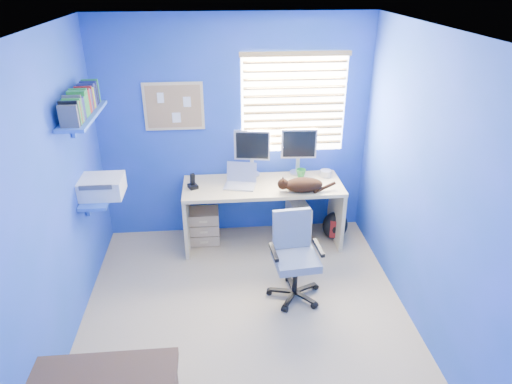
{
  "coord_description": "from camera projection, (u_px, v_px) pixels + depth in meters",
  "views": [
    {
      "loc": [
        -0.21,
        -3.26,
        2.89
      ],
      "look_at": [
        0.15,
        0.65,
        0.95
      ],
      "focal_mm": 32.0,
      "sensor_mm": 36.0,
      "label": 1
    }
  ],
  "objects": [
    {
      "name": "phone",
      "position": [
        193.0,
        181.0,
        4.9
      ],
      "size": [
        0.13,
        0.14,
        0.17
      ],
      "primitive_type": "cube",
      "rotation": [
        0.0,
        0.0,
        0.42
      ],
      "color": "black",
      "rests_on": "desk"
    },
    {
      "name": "laptop",
      "position": [
        240.0,
        177.0,
        4.93
      ],
      "size": [
        0.38,
        0.33,
        0.22
      ],
      "primitive_type": "cube",
      "rotation": [
        0.0,
        0.0,
        -0.24
      ],
      "color": "silver",
      "rests_on": "desk"
    },
    {
      "name": "cat",
      "position": [
        303.0,
        185.0,
        4.84
      ],
      "size": [
        0.43,
        0.24,
        0.15
      ],
      "primitive_type": "ellipsoid",
      "rotation": [
        0.0,
        0.0,
        -0.06
      ],
      "color": "black",
      "rests_on": "desk"
    },
    {
      "name": "floor",
      "position": [
        246.0,
        316.0,
        4.21
      ],
      "size": [
        3.0,
        3.2,
        0.0
      ],
      "primitive_type": "cube",
      "color": "tan",
      "rests_on": "ground"
    },
    {
      "name": "desk",
      "position": [
        263.0,
        214.0,
        5.19
      ],
      "size": [
        1.75,
        0.65,
        0.74
      ],
      "primitive_type": "cube",
      "color": "tan",
      "rests_on": "floor"
    },
    {
      "name": "backpack",
      "position": [
        335.0,
        225.0,
        5.34
      ],
      "size": [
        0.33,
        0.26,
        0.35
      ],
      "primitive_type": "ellipsoid",
      "rotation": [
        0.0,
        0.0,
        -0.14
      ],
      "color": "black",
      "rests_on": "floor"
    },
    {
      "name": "cd_spindle",
      "position": [
        326.0,
        173.0,
        5.21
      ],
      "size": [
        0.13,
        0.13,
        0.07
      ],
      "primitive_type": "cylinder",
      "color": "silver",
      "rests_on": "desk"
    },
    {
      "name": "wall_front",
      "position": [
        267.0,
        341.0,
        2.22
      ],
      "size": [
        3.0,
        0.01,
        2.5
      ],
      "primitive_type": "cube",
      "color": "#1947A1",
      "rests_on": "ground"
    },
    {
      "name": "ceiling",
      "position": [
        243.0,
        31.0,
        3.1
      ],
      "size": [
        3.0,
        3.2,
        0.0
      ],
      "primitive_type": "cube",
      "color": "white",
      "rests_on": "wall_back"
    },
    {
      "name": "tower_pc",
      "position": [
        298.0,
        220.0,
        5.35
      ],
      "size": [
        0.25,
        0.46,
        0.45
      ],
      "primitive_type": "cube",
      "rotation": [
        0.0,
        0.0,
        0.13
      ],
      "color": "beige",
      "rests_on": "floor"
    },
    {
      "name": "wall_left",
      "position": [
        52.0,
        203.0,
        3.53
      ],
      "size": [
        0.01,
        3.2,
        2.5
      ],
      "primitive_type": "cube",
      "color": "#1947A1",
      "rests_on": "ground"
    },
    {
      "name": "office_chair",
      "position": [
        294.0,
        267.0,
        4.36
      ],
      "size": [
        0.53,
        0.53,
        0.85
      ],
      "color": "black",
      "rests_on": "floor"
    },
    {
      "name": "monitor_right",
      "position": [
        298.0,
        152.0,
        5.17
      ],
      "size": [
        0.41,
        0.15,
        0.54
      ],
      "primitive_type": "cube",
      "rotation": [
        0.0,
        0.0,
        -0.07
      ],
      "color": "silver",
      "rests_on": "desk"
    },
    {
      "name": "drawer_boxes",
      "position": [
        204.0,
        226.0,
        5.27
      ],
      "size": [
        0.35,
        0.28,
        0.41
      ],
      "primitive_type": "cube",
      "color": "tan",
      "rests_on": "floor"
    },
    {
      "name": "wall_right",
      "position": [
        425.0,
        188.0,
        3.77
      ],
      "size": [
        0.01,
        3.2,
        2.5
      ],
      "primitive_type": "cube",
      "color": "#1947A1",
      "rests_on": "ground"
    },
    {
      "name": "monitor_left",
      "position": [
        252.0,
        153.0,
        5.13
      ],
      "size": [
        0.41,
        0.19,
        0.54
      ],
      "primitive_type": "cube",
      "rotation": [
        0.0,
        0.0,
        -0.17
      ],
      "color": "silver",
      "rests_on": "desk"
    },
    {
      "name": "wall_shelves",
      "position": [
        90.0,
        146.0,
        4.13
      ],
      "size": [
        0.42,
        0.9,
        1.05
      ],
      "color": "blue",
      "rests_on": "ground"
    },
    {
      "name": "window_blinds",
      "position": [
        294.0,
        104.0,
        4.97
      ],
      "size": [
        1.15,
        0.05,
        1.1
      ],
      "color": "white",
      "rests_on": "ground"
    },
    {
      "name": "yellow_book",
      "position": [
        289.0,
        237.0,
        5.21
      ],
      "size": [
        0.03,
        0.17,
        0.24
      ],
      "primitive_type": "cube",
      "color": "yellow",
      "rests_on": "floor"
    },
    {
      "name": "corkboard",
      "position": [
        174.0,
        107.0,
        4.88
      ],
      "size": [
        0.64,
        0.02,
        0.52
      ],
      "color": "tan",
      "rests_on": "ground"
    },
    {
      "name": "wall_back",
      "position": [
        235.0,
        131.0,
        5.08
      ],
      "size": [
        3.0,
        0.01,
        2.5
      ],
      "primitive_type": "cube",
      "color": "#1947A1",
      "rests_on": "ground"
    },
    {
      "name": "mug",
      "position": [
        301.0,
        173.0,
        5.17
      ],
      "size": [
        0.1,
        0.09,
        0.1
      ],
      "primitive_type": "imported",
      "color": "#238330",
      "rests_on": "desk"
    }
  ]
}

